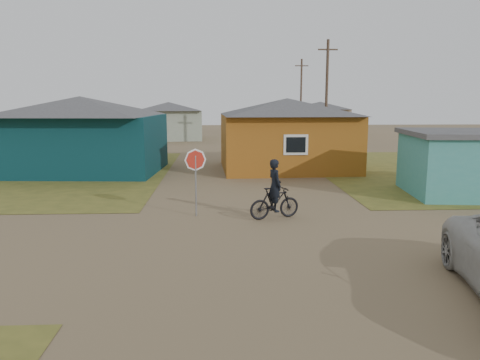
% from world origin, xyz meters
% --- Properties ---
extents(ground, '(120.00, 120.00, 0.00)m').
position_xyz_m(ground, '(0.00, 0.00, 0.00)').
color(ground, '#796446').
extents(house_teal, '(8.93, 7.08, 4.00)m').
position_xyz_m(house_teal, '(-8.50, 13.50, 2.05)').
color(house_teal, '#092C32').
rests_on(house_teal, ground).
extents(house_yellow, '(7.72, 6.76, 3.90)m').
position_xyz_m(house_yellow, '(2.50, 14.00, 2.00)').
color(house_yellow, '#945516').
rests_on(house_yellow, ground).
extents(house_pale_west, '(7.04, 6.15, 3.60)m').
position_xyz_m(house_pale_west, '(-6.00, 34.00, 1.86)').
color(house_pale_west, gray).
rests_on(house_pale_west, ground).
extents(house_beige_east, '(6.95, 6.05, 3.60)m').
position_xyz_m(house_beige_east, '(10.00, 40.00, 1.86)').
color(house_beige_east, tan).
rests_on(house_beige_east, ground).
extents(house_pale_north, '(6.28, 5.81, 3.40)m').
position_xyz_m(house_pale_north, '(-14.00, 46.00, 1.75)').
color(house_pale_north, gray).
rests_on(house_pale_north, ground).
extents(utility_pole_near, '(1.40, 0.20, 8.00)m').
position_xyz_m(utility_pole_near, '(6.50, 22.00, 4.14)').
color(utility_pole_near, '#4D3A2E').
rests_on(utility_pole_near, ground).
extents(utility_pole_far, '(1.40, 0.20, 8.00)m').
position_xyz_m(utility_pole_far, '(7.50, 38.00, 4.14)').
color(utility_pole_far, '#4D3A2E').
rests_on(utility_pole_far, ground).
extents(stop_sign, '(0.74, 0.09, 2.25)m').
position_xyz_m(stop_sign, '(-2.04, 3.56, 1.67)').
color(stop_sign, gray).
rests_on(stop_sign, ground).
extents(cyclist, '(1.79, 1.01, 1.95)m').
position_xyz_m(cyclist, '(0.52, 3.10, 0.71)').
color(cyclist, black).
rests_on(cyclist, ground).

